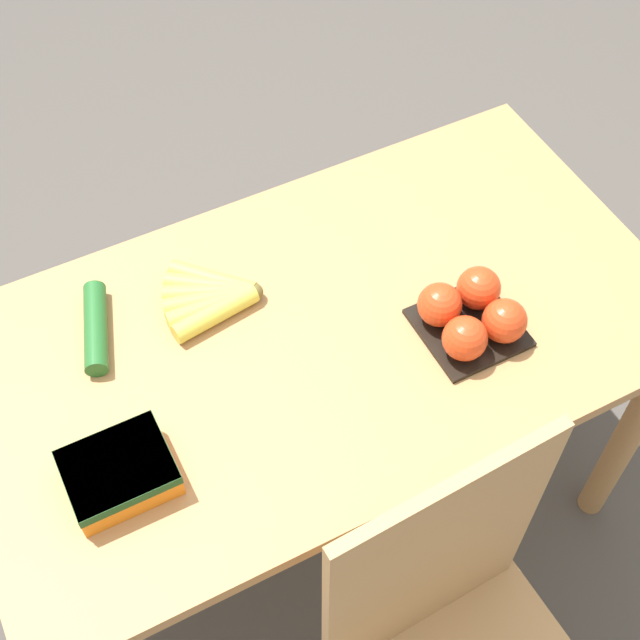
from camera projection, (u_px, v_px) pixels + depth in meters
ground_plane at (320, 503)px, 2.21m from camera, size 12.00×12.00×0.00m
dining_table at (320, 364)px, 1.71m from camera, size 1.32×0.73×0.74m
banana_bunch at (212, 297)px, 1.64m from camera, size 0.19×0.18×0.04m
tomato_pack at (471, 315)px, 1.58m from camera, size 0.18×0.18×0.09m
carrot_bag at (119, 471)px, 1.41m from camera, size 0.17×0.14×0.06m
cucumber_near at (96, 328)px, 1.60m from camera, size 0.10×0.19×0.04m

